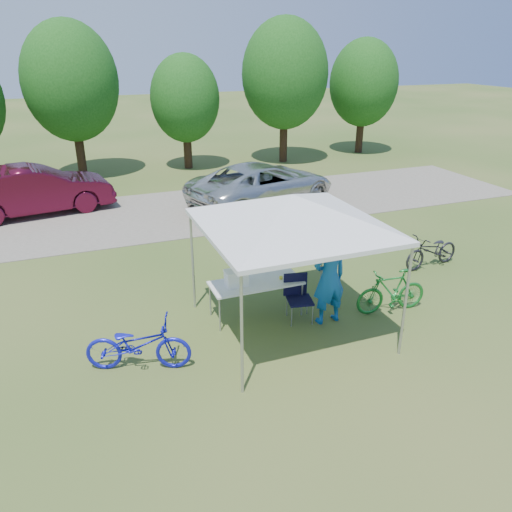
{
  "coord_description": "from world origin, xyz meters",
  "views": [
    {
      "loc": [
        -3.64,
        -7.66,
        5.17
      ],
      "look_at": [
        0.08,
        2.0,
        0.74
      ],
      "focal_mm": 35.0,
      "sensor_mm": 36.0,
      "label": 1
    }
  ],
  "objects_px": {
    "bike_blue": "(138,345)",
    "cooler": "(236,278)",
    "minivan": "(263,184)",
    "sedan": "(36,190)",
    "cyclist": "(329,278)",
    "folding_table": "(256,284)",
    "folding_chair": "(298,293)",
    "bike_dark": "(432,251)",
    "bike_green": "(391,291)"
  },
  "relations": [
    {
      "from": "bike_blue",
      "to": "cooler",
      "type": "bearing_deg",
      "value": -45.95
    },
    {
      "from": "minivan",
      "to": "sedan",
      "type": "height_order",
      "value": "sedan"
    },
    {
      "from": "sedan",
      "to": "bike_blue",
      "type": "bearing_deg",
      "value": -179.09
    },
    {
      "from": "bike_blue",
      "to": "sedan",
      "type": "distance_m",
      "value": 9.89
    },
    {
      "from": "cyclist",
      "to": "minivan",
      "type": "relative_size",
      "value": 0.37
    },
    {
      "from": "folding_table",
      "to": "minivan",
      "type": "relative_size",
      "value": 0.35
    },
    {
      "from": "cyclist",
      "to": "cooler",
      "type": "bearing_deg",
      "value": -27.16
    },
    {
      "from": "folding_table",
      "to": "cooler",
      "type": "relative_size",
      "value": 4.17
    },
    {
      "from": "folding_chair",
      "to": "bike_dark",
      "type": "distance_m",
      "value": 4.34
    },
    {
      "from": "cooler",
      "to": "cyclist",
      "type": "bearing_deg",
      "value": -23.74
    },
    {
      "from": "minivan",
      "to": "cyclist",
      "type": "bearing_deg",
      "value": 149.32
    },
    {
      "from": "folding_table",
      "to": "folding_chair",
      "type": "height_order",
      "value": "folding_chair"
    },
    {
      "from": "bike_dark",
      "to": "sedan",
      "type": "relative_size",
      "value": 0.35
    },
    {
      "from": "folding_table",
      "to": "minivan",
      "type": "distance_m",
      "value": 7.53
    },
    {
      "from": "cyclist",
      "to": "sedan",
      "type": "bearing_deg",
      "value": -63.4
    },
    {
      "from": "minivan",
      "to": "sedan",
      "type": "bearing_deg",
      "value": 57.3
    },
    {
      "from": "folding_table",
      "to": "bike_blue",
      "type": "bearing_deg",
      "value": -158.92
    },
    {
      "from": "folding_chair",
      "to": "cooler",
      "type": "height_order",
      "value": "cooler"
    },
    {
      "from": "bike_blue",
      "to": "cyclist",
      "type": "bearing_deg",
      "value": -67.11
    },
    {
      "from": "cooler",
      "to": "sedan",
      "type": "xyz_separation_m",
      "value": [
        -3.83,
        8.77,
        -0.12
      ]
    },
    {
      "from": "bike_green",
      "to": "sedan",
      "type": "relative_size",
      "value": 0.33
    },
    {
      "from": "cooler",
      "to": "bike_blue",
      "type": "bearing_deg",
      "value": -155.2
    },
    {
      "from": "folding_table",
      "to": "bike_blue",
      "type": "distance_m",
      "value": 2.71
    },
    {
      "from": "folding_chair",
      "to": "sedan",
      "type": "xyz_separation_m",
      "value": [
        -4.99,
        9.15,
        0.24
      ]
    },
    {
      "from": "sedan",
      "to": "cyclist",
      "type": "bearing_deg",
      "value": -159.12
    },
    {
      "from": "folding_table",
      "to": "cyclist",
      "type": "height_order",
      "value": "cyclist"
    },
    {
      "from": "minivan",
      "to": "sedan",
      "type": "distance_m",
      "value": 7.39
    },
    {
      "from": "folding_chair",
      "to": "bike_blue",
      "type": "bearing_deg",
      "value": -158.24
    },
    {
      "from": "cooler",
      "to": "cyclist",
      "type": "relative_size",
      "value": 0.23
    },
    {
      "from": "cyclist",
      "to": "bike_blue",
      "type": "bearing_deg",
      "value": 0.21
    },
    {
      "from": "bike_green",
      "to": "cyclist",
      "type": "bearing_deg",
      "value": -89.65
    },
    {
      "from": "bike_blue",
      "to": "folding_table",
      "type": "bearing_deg",
      "value": -49.67
    },
    {
      "from": "sedan",
      "to": "folding_table",
      "type": "bearing_deg",
      "value": -163.32
    },
    {
      "from": "bike_dark",
      "to": "folding_chair",
      "type": "bearing_deg",
      "value": -82.85
    },
    {
      "from": "minivan",
      "to": "sedan",
      "type": "xyz_separation_m",
      "value": [
        -7.16,
        1.83,
        0.05
      ]
    },
    {
      "from": "folding_table",
      "to": "minivan",
      "type": "height_order",
      "value": "minivan"
    },
    {
      "from": "cyclist",
      "to": "bike_dark",
      "type": "relative_size",
      "value": 1.18
    },
    {
      "from": "bike_green",
      "to": "cooler",
      "type": "bearing_deg",
      "value": -100.34
    },
    {
      "from": "folding_chair",
      "to": "sedan",
      "type": "distance_m",
      "value": 10.43
    },
    {
      "from": "folding_chair",
      "to": "minivan",
      "type": "height_order",
      "value": "minivan"
    },
    {
      "from": "folding_chair",
      "to": "bike_dark",
      "type": "height_order",
      "value": "folding_chair"
    },
    {
      "from": "folding_table",
      "to": "folding_chair",
      "type": "bearing_deg",
      "value": -27.46
    },
    {
      "from": "folding_chair",
      "to": "folding_table",
      "type": "bearing_deg",
      "value": 164.16
    },
    {
      "from": "minivan",
      "to": "cooler",
      "type": "bearing_deg",
      "value": 135.96
    },
    {
      "from": "cyclist",
      "to": "bike_green",
      "type": "bearing_deg",
      "value": 171.87
    },
    {
      "from": "cooler",
      "to": "folding_chair",
      "type": "bearing_deg",
      "value": -18.43
    },
    {
      "from": "cooler",
      "to": "minivan",
      "type": "xyz_separation_m",
      "value": [
        3.33,
        6.94,
        -0.17
      ]
    },
    {
      "from": "folding_table",
      "to": "cyclist",
      "type": "xyz_separation_m",
      "value": [
        1.25,
        -0.73,
        0.25
      ]
    },
    {
      "from": "folding_table",
      "to": "bike_green",
      "type": "xyz_separation_m",
      "value": [
        2.66,
        -0.85,
        -0.25
      ]
    },
    {
      "from": "cooler",
      "to": "sedan",
      "type": "distance_m",
      "value": 9.57
    }
  ]
}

